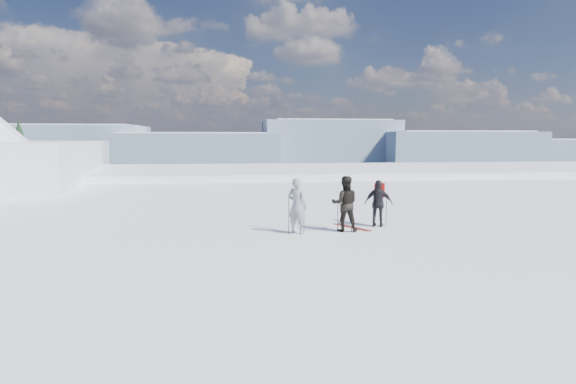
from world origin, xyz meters
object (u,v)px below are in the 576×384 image
(skier_grey, at_px, (297,206))
(skier_dark, at_px, (345,204))
(skier_pack, at_px, (379,203))
(skis_loose, at_px, (352,227))

(skier_grey, xyz_separation_m, skier_dark, (1.72, 0.17, 0.01))
(skier_dark, bearing_deg, skier_grey, 15.82)
(skier_dark, xyz_separation_m, skier_pack, (1.45, 0.67, -0.11))
(skier_grey, distance_m, skis_loose, 2.47)
(skier_grey, relative_size, skier_dark, 0.99)
(skier_dark, relative_size, skier_pack, 1.13)
(skier_dark, height_order, skis_loose, skier_dark)
(skier_grey, bearing_deg, skier_pack, -128.31)
(skier_grey, height_order, skis_loose, skier_grey)
(skier_grey, bearing_deg, skis_loose, -124.05)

